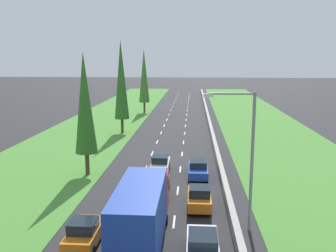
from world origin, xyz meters
TOP-DOWN VIEW (x-y plane):
  - ground_plane at (0.00, 60.00)m, footprint 300.00×300.00m
  - grass_verge_left at (-12.65, 60.00)m, footprint 14.00×140.00m
  - grass_verge_right at (14.35, 60.00)m, footprint 14.00×140.00m
  - median_barrier at (5.70, 60.00)m, footprint 0.44×120.00m
  - lane_markings at (0.00, 60.00)m, footprint 3.64×116.00m
  - silver_sedan_right_lane at (3.56, 16.23)m, footprint 1.82×4.50m
  - blue_box_truck_centre_lane at (0.11, 17.16)m, footprint 2.46×9.40m
  - green_sedan_centre_lane at (0.12, 25.77)m, footprint 1.82×4.50m
  - orange_hatchback_right_lane at (3.49, 23.48)m, footprint 1.74×3.90m
  - orange_hatchback_left_lane at (-3.35, 17.39)m, footprint 1.74×3.90m
  - blue_sedan_right_lane at (3.49, 30.72)m, footprint 1.82×4.50m
  - white_hatchback_centre_lane at (-0.15, 31.85)m, footprint 1.74×3.90m
  - poplar_tree_second at (-7.03, 30.70)m, footprint 2.09×2.09m
  - poplar_tree_third at (-7.48, 50.52)m, footprint 2.14×2.14m
  - poplar_tree_fourth at (-6.89, 71.06)m, footprint 2.12×2.12m
  - street_light_mast at (6.32, 20.08)m, footprint 3.20×0.28m

SIDE VIEW (x-z plane):
  - ground_plane at x=0.00m, z-range 0.00..0.00m
  - lane_markings at x=0.00m, z-range 0.00..0.01m
  - grass_verge_left at x=-12.65m, z-range 0.00..0.04m
  - grass_verge_right at x=14.35m, z-range 0.00..0.04m
  - median_barrier at x=5.70m, z-range 0.00..0.85m
  - silver_sedan_right_lane at x=3.56m, z-range -0.01..1.63m
  - green_sedan_centre_lane at x=0.12m, z-range -0.01..1.63m
  - blue_sedan_right_lane at x=3.49m, z-range -0.01..1.63m
  - orange_hatchback_right_lane at x=3.49m, z-range -0.02..1.70m
  - orange_hatchback_left_lane at x=-3.35m, z-range -0.02..1.70m
  - white_hatchback_centre_lane at x=-0.15m, z-range -0.02..1.70m
  - blue_box_truck_centre_lane at x=0.11m, z-range 0.09..4.27m
  - street_light_mast at x=6.32m, z-range 0.73..9.73m
  - poplar_tree_second at x=-7.03m, z-range 1.05..12.65m
  - poplar_tree_fourth at x=-6.89m, z-range 1.05..13.84m
  - poplar_tree_third at x=-7.48m, z-range 1.05..14.66m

